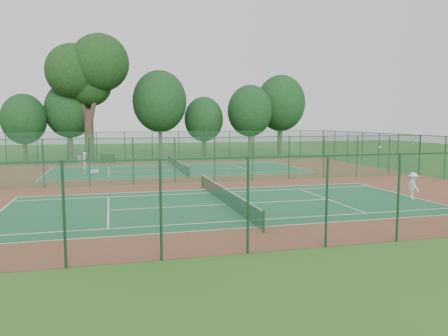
{
  "coord_description": "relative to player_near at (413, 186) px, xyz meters",
  "views": [
    {
      "loc": [
        -6.2,
        -32.51,
        4.75
      ],
      "look_at": [
        1.07,
        -4.64,
        1.6
      ],
      "focal_mm": 35.0,
      "sensor_mm": 36.0,
      "label": 1
    }
  ],
  "objects": [
    {
      "name": "ground",
      "position": [
        -11.38,
        10.24,
        -0.83
      ],
      "size": [
        120.0,
        120.0,
        0.0
      ],
      "primitive_type": "plane",
      "color": "#29571B",
      "rests_on": "ground"
    },
    {
      "name": "red_pad",
      "position": [
        -11.38,
        10.24,
        -0.82
      ],
      "size": [
        40.0,
        36.0,
        0.01
      ],
      "primitive_type": "cube",
      "color": "maroon",
      "rests_on": "ground"
    },
    {
      "name": "court_near",
      "position": [
        -11.38,
        1.24,
        -0.81
      ],
      "size": [
        23.77,
        10.97,
        0.01
      ],
      "primitive_type": "cube",
      "color": "#1B5735",
      "rests_on": "red_pad"
    },
    {
      "name": "court_far",
      "position": [
        -11.38,
        19.24,
        -0.81
      ],
      "size": [
        23.77,
        10.97,
        0.01
      ],
      "primitive_type": "cube",
      "color": "#1F6441",
      "rests_on": "red_pad"
    },
    {
      "name": "fence_north",
      "position": [
        -11.38,
        28.24,
        0.93
      ],
      "size": [
        40.0,
        0.09,
        3.5
      ],
      "color": "#1A502A",
      "rests_on": "ground"
    },
    {
      "name": "fence_south",
      "position": [
        -11.38,
        -7.76,
        0.93
      ],
      "size": [
        40.0,
        0.09,
        3.5
      ],
      "color": "#194C29",
      "rests_on": "ground"
    },
    {
      "name": "fence_east",
      "position": [
        8.62,
        10.24,
        0.93
      ],
      "size": [
        0.09,
        36.0,
        3.5
      ],
      "rotation": [
        0.0,
        0.0,
        1.57
      ],
      "color": "#184830",
      "rests_on": "ground"
    },
    {
      "name": "fence_divider",
      "position": [
        -11.38,
        10.24,
        0.93
      ],
      "size": [
        40.0,
        0.09,
        3.5
      ],
      "color": "#174625",
      "rests_on": "ground"
    },
    {
      "name": "tennis_net_near",
      "position": [
        -11.38,
        1.24,
        -0.29
      ],
      "size": [
        0.1,
        12.9,
        0.97
      ],
      "color": "#12311B",
      "rests_on": "ground"
    },
    {
      "name": "tennis_net_far",
      "position": [
        -11.38,
        19.24,
        -0.29
      ],
      "size": [
        0.1,
        12.9,
        0.97
      ],
      "color": "#163E21",
      "rests_on": "ground"
    },
    {
      "name": "player_near",
      "position": [
        0.0,
        0.0,
        0.0
      ],
      "size": [
        0.73,
        1.11,
        1.62
      ],
      "primitive_type": "imported",
      "rotation": [
        0.0,
        0.0,
        1.44
      ],
      "color": "white",
      "rests_on": "court_near"
    },
    {
      "name": "player_far",
      "position": [
        -19.9,
        18.71,
        0.13
      ],
      "size": [
        0.46,
        0.7,
        1.88
      ],
      "primitive_type": "imported",
      "rotation": [
        0.0,
        0.0,
        -1.55
      ],
      "color": "silver",
      "rests_on": "court_far"
    },
    {
      "name": "trash_bin",
      "position": [
        -20.9,
        27.58,
        -0.32
      ],
      "size": [
        0.58,
        0.58,
        1.01
      ],
      "primitive_type": "cylinder",
      "rotation": [
        0.0,
        0.0,
        0.04
      ],
      "color": "gray",
      "rests_on": "red_pad"
    },
    {
      "name": "bench",
      "position": [
        -17.87,
        27.67,
        -0.29
      ],
      "size": [
        1.73,
        1.04,
        1.03
      ],
      "rotation": [
        0.0,
        0.0,
        -0.36
      ],
      "color": "#13361B",
      "rests_on": "red_pad"
    },
    {
      "name": "kit_bag",
      "position": [
        -19.08,
        18.93,
        -0.68
      ],
      "size": [
        0.79,
        0.46,
        0.28
      ],
      "primitive_type": "cube",
      "rotation": [
        0.0,
        0.0,
        0.26
      ],
      "color": "silver",
      "rests_on": "red_pad"
    },
    {
      "name": "stray_ball_a",
      "position": [
        -11.43,
        9.45,
        -0.78
      ],
      "size": [
        0.08,
        0.08,
        0.08
      ],
      "primitive_type": "sphere",
      "color": "#BED130",
      "rests_on": "red_pad"
    },
    {
      "name": "stray_ball_b",
      "position": [
        -7.87,
        9.97,
        -0.79
      ],
      "size": [
        0.07,
        0.07,
        0.07
      ],
      "primitive_type": "sphere",
      "color": "#E3F238",
      "rests_on": "red_pad"
    },
    {
      "name": "stray_ball_c",
      "position": [
        -10.11,
        9.32,
        -0.78
      ],
      "size": [
        0.08,
        0.08,
        0.08
      ],
      "primitive_type": "sphere",
      "color": "#B7D331",
      "rests_on": "red_pad"
    },
    {
      "name": "big_tree",
      "position": [
        -19.91,
        32.93,
        9.78
      ],
      "size": [
        9.76,
        7.14,
        14.99
      ],
      "color": "#35261D",
      "rests_on": "ground"
    },
    {
      "name": "evergreen_row",
      "position": [
        -10.88,
        34.49,
        -0.83
      ],
      "size": [
        39.0,
        5.0,
        12.0
      ],
      "primitive_type": null,
      "color": "black",
      "rests_on": "ground"
    }
  ]
}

